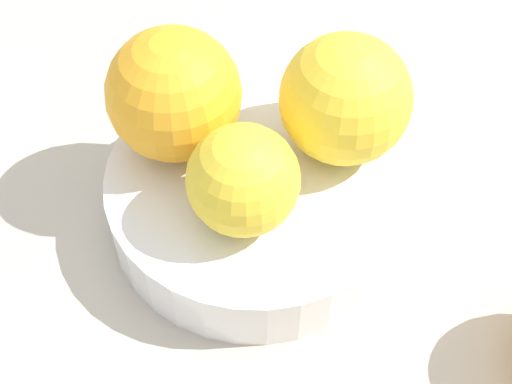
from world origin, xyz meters
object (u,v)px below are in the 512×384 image
Objects in this scene: orange_in_bowl_1 at (345,99)px; orange_in_bowl_0 at (174,94)px; orange_in_bowl_2 at (243,180)px; fruit_bowl at (256,197)px.

orange_in_bowl_0 is at bearing -50.63° from orange_in_bowl_1.
orange_in_bowl_1 is at bearing 129.37° from orange_in_bowl_0.
orange_in_bowl_2 is at bearing -6.37° from orange_in_bowl_1.
orange_in_bowl_2 is (8.57, -0.96, -0.81)cm from orange_in_bowl_1.
orange_in_bowl_0 is at bearing -103.34° from orange_in_bowl_2.
orange_in_bowl_1 is 1.24× the size of orange_in_bowl_2.
orange_in_bowl_1 reaches higher than fruit_bowl.
fruit_bowl is at bearing 100.72° from orange_in_bowl_0.
orange_in_bowl_0 is (1.11, -5.87, 6.65)cm from fruit_bowl.
fruit_bowl is 2.28× the size of orange_in_bowl_0.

